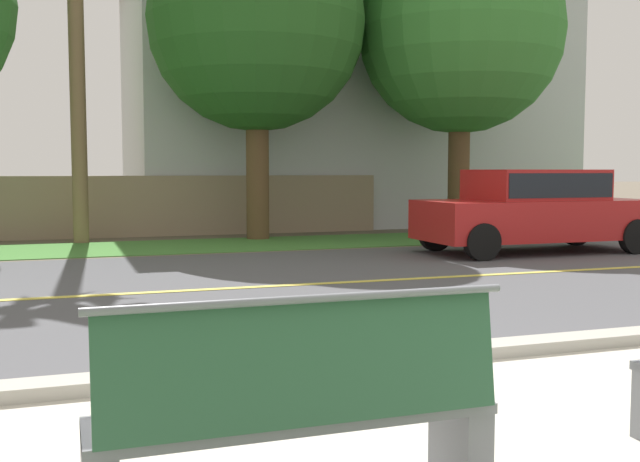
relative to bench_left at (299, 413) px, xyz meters
name	(u,v)px	position (x,y,z in m)	size (l,w,h in m)	color
ground_plane	(237,273)	(1.49, 7.84, -0.46)	(140.00, 140.00, 0.00)	#665B4C
sidewalk_pavement	(548,451)	(1.49, 0.24, -0.45)	(44.00, 3.60, 0.01)	beige
curb_edge	(396,358)	(1.49, 2.19, -0.40)	(44.00, 0.30, 0.11)	#ADA89E
street_asphalt	(262,287)	(1.49, 6.34, -0.45)	(52.00, 8.00, 0.01)	#515156
road_centre_line	(262,287)	(1.49, 6.34, -0.45)	(48.00, 0.14, 0.01)	#E0CC4C
far_verge_grass	(192,246)	(1.49, 11.94, -0.45)	(48.00, 2.80, 0.02)	#478438
bench_left	(299,413)	(0.00, 0.00, 0.00)	(1.84, 0.48, 1.01)	slate
car_red_far	(534,207)	(7.33, 8.74, 0.40)	(4.30, 1.86, 1.54)	red
shade_tree_left	(264,5)	(3.30, 12.93, 4.63)	(4.74, 4.74, 7.82)	brown
shade_tree_centre	(469,15)	(8.05, 12.48, 4.65)	(4.76, 4.76, 7.85)	brown
garden_wall	(107,207)	(0.02, 14.58, 0.24)	(13.00, 0.36, 1.40)	gray
house_across_street	(342,94)	(6.95, 17.78, 3.32)	(13.12, 6.91, 7.45)	#B7BCC1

